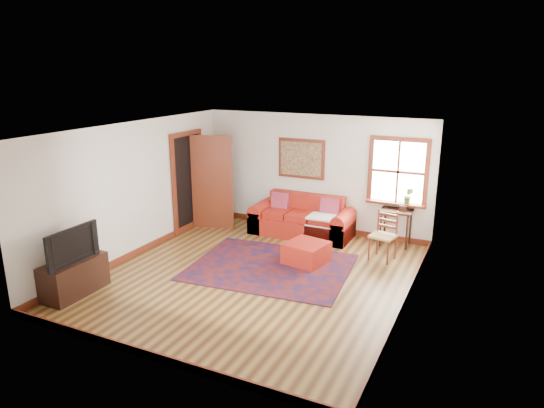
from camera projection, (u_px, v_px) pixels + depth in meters
The scene contains 13 objects.
ground at pixel (256, 276), 8.27m from camera, with size 5.50×5.50×0.00m, color #482C13.
room_envelope at pixel (256, 182), 7.83m from camera, with size 5.04×5.54×2.52m.
window at pixel (399, 179), 9.52m from camera, with size 1.18×0.20×1.38m.
doorway at pixel (203, 181), 10.44m from camera, with size 0.89×1.08×2.14m.
framed_artwork at pixel (301, 159), 10.33m from camera, with size 1.05×0.07×0.85m.
persian_rug at pixel (270, 267), 8.61m from camera, with size 2.74×2.19×0.02m, color #5D150D.
red_leather_sofa at pixel (302, 222), 10.26m from camera, with size 2.13×0.88×0.83m.
red_ottoman at pixel (306, 253), 8.76m from camera, with size 0.68×0.68×0.39m, color #A82115.
side_table at pixel (396, 216), 9.55m from camera, with size 0.61×0.46×0.73m.
ladder_back_chair at pixel (384, 233), 8.89m from camera, with size 0.50×0.48×0.91m.
media_cabinet at pixel (74, 277), 7.55m from camera, with size 0.46×1.03×0.57m, color black.
television at pixel (68, 244), 7.34m from camera, with size 0.97×0.13×0.56m, color black.
candle_hurricane at pixel (92, 248), 7.75m from camera, with size 0.12×0.12×0.18m.
Camera 1 is at (3.52, -6.76, 3.44)m, focal length 32.00 mm.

